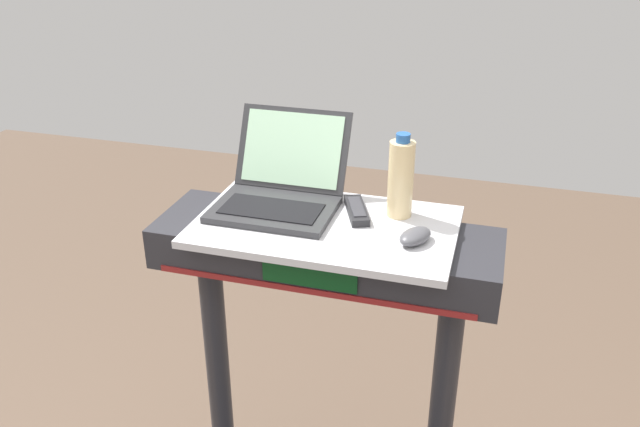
# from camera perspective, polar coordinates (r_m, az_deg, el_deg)

# --- Properties ---
(desk_board) EXTENTS (0.66, 0.40, 0.02)m
(desk_board) POSITION_cam_1_polar(r_m,az_deg,el_deg) (1.69, 0.48, -1.12)
(desk_board) COLOR silver
(desk_board) RESTS_ON treadmill_base
(laptop) EXTENTS (0.32, 0.33, 0.22)m
(laptop) POSITION_cam_1_polar(r_m,az_deg,el_deg) (1.77, -3.48, 2.16)
(laptop) COLOR #2D2D30
(laptop) RESTS_ON desk_board
(computer_mouse) EXTENTS (0.10, 0.12, 0.03)m
(computer_mouse) POSITION_cam_1_polar(r_m,az_deg,el_deg) (1.60, 8.27, -1.96)
(computer_mouse) COLOR #4C4C51
(computer_mouse) RESTS_ON desk_board
(water_bottle) EXTENTS (0.07, 0.07, 0.22)m
(water_bottle) POSITION_cam_1_polar(r_m,az_deg,el_deg) (1.70, 7.02, 3.07)
(water_bottle) COLOR beige
(water_bottle) RESTS_ON desk_board
(tv_remote) EXTENTS (0.10, 0.17, 0.02)m
(tv_remote) POSITION_cam_1_polar(r_m,az_deg,el_deg) (1.73, 3.20, 0.28)
(tv_remote) COLOR #232326
(tv_remote) RESTS_ON desk_board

